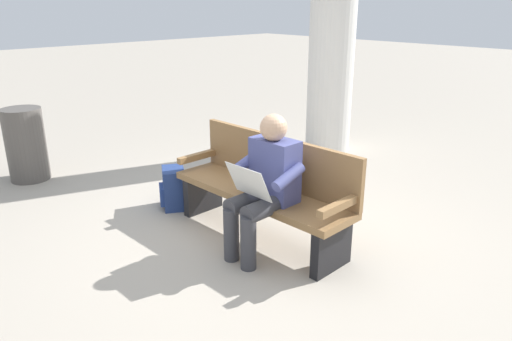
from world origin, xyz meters
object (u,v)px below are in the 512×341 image
Objects in this scene: person_seated at (265,183)px; backpack at (173,188)px; support_pillar at (333,15)px; bench_near at (265,187)px; trash_bin at (26,144)px.

backpack is at bearing -0.27° from person_seated.
support_pillar is (0.21, -2.78, 1.64)m from backpack.
bench_near is 1.53× the size of person_seated.
trash_bin is at bearing 64.85° from support_pillar.
backpack is 2.04m from trash_bin.
support_pillar is 4.17m from trash_bin.
trash_bin is at bearing 17.92° from bench_near.
person_seated is 3.38m from support_pillar.
bench_near is at bearing -45.91° from person_seated.
support_pillar is at bearing -62.10° from person_seated.
person_seated reaches higher than bench_near.
trash_bin is (2.96, 1.01, -0.03)m from bench_near.
bench_near is 3.13m from trash_bin.
person_seated reaches higher than backpack.
person_seated is 2.84× the size of backpack.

